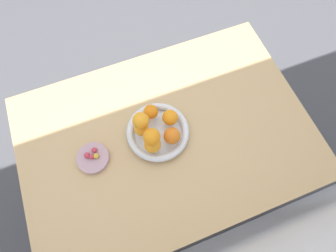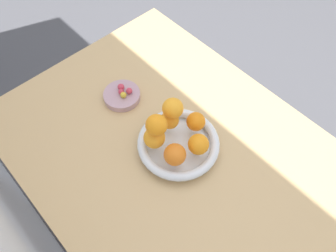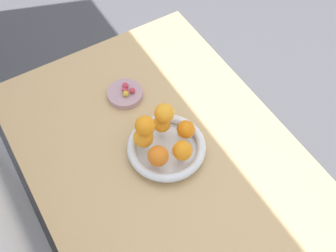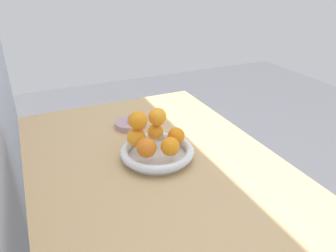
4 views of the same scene
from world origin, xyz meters
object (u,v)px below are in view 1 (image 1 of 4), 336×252
object	(u,v)px
candy_ball_3	(94,150)
fruit_bowl	(158,132)
orange_0	(151,112)
candy_ball_2	(92,157)
orange_1	(141,129)
orange_5	(152,137)
dining_table	(167,142)
candy_dish	(93,158)
orange_2	(152,145)
orange_3	(172,136)
candy_ball_1	(87,155)
candy_ball_0	(96,156)
orange_4	(170,118)
orange_6	(141,121)

from	to	relation	value
candy_ball_3	fruit_bowl	bearing A→B (deg)	176.60
orange_0	candy_ball_2	world-z (taller)	orange_0
orange_1	orange_5	distance (m)	0.09
candy_ball_2	candy_ball_3	xyz separation A→B (m)	(-0.02, -0.02, 0.00)
dining_table	candy_dish	distance (m)	0.30
orange_2	orange_3	xyz separation A→B (m)	(-0.08, -0.01, 0.00)
candy_ball_1	orange_2	bearing A→B (deg)	165.58
candy_ball_1	fruit_bowl	bearing A→B (deg)	179.11
candy_ball_0	orange_3	bearing A→B (deg)	171.80
fruit_bowl	orange_0	xyz separation A→B (m)	(0.00, -0.07, 0.05)
fruit_bowl	candy_ball_0	xyz separation A→B (m)	(0.24, 0.01, 0.01)
orange_1	candy_ball_1	size ratio (longest dim) A/B	2.44
fruit_bowl	orange_2	size ratio (longest dim) A/B	3.91
orange_1	orange_4	world-z (taller)	orange_4
orange_4	candy_ball_2	bearing A→B (deg)	4.68
candy_ball_2	candy_ball_0	bearing A→B (deg)	168.01
fruit_bowl	orange_5	size ratio (longest dim) A/B	4.03
orange_2	orange_4	distance (m)	0.12
candy_ball_3	dining_table	bearing A→B (deg)	173.57
dining_table	orange_2	world-z (taller)	orange_2
candy_dish	candy_ball_1	world-z (taller)	candy_ball_1
orange_6	candy_ball_0	distance (m)	0.21
orange_4	orange_6	bearing A→B (deg)	-1.99
candy_ball_0	candy_ball_2	bearing A→B (deg)	-11.99
orange_1	orange_3	distance (m)	0.11
orange_4	orange_5	distance (m)	0.13
orange_1	candy_ball_2	distance (m)	0.20
dining_table	candy_ball_1	size ratio (longest dim) A/B	50.71
dining_table	orange_0	xyz separation A→B (m)	(0.03, -0.08, 0.16)
orange_4	orange_6	xyz separation A→B (m)	(0.11, -0.00, 0.05)
candy_ball_2	orange_3	bearing A→B (deg)	171.59
orange_2	candy_ball_0	bearing A→B (deg)	-12.73
candy_ball_2	orange_2	bearing A→B (deg)	167.33
candy_dish	candy_ball_3	bearing A→B (deg)	-126.74
candy_dish	candy_ball_1	distance (m)	0.03
candy_dish	orange_5	bearing A→B (deg)	169.19
fruit_bowl	candy_ball_2	world-z (taller)	same
candy_dish	orange_0	bearing A→B (deg)	-163.91
orange_3	dining_table	bearing A→B (deg)	-75.78
orange_1	candy_ball_1	xyz separation A→B (m)	(0.21, 0.01, -0.03)
orange_2	candy_ball_2	xyz separation A→B (m)	(0.21, -0.05, -0.04)
candy_ball_1	orange_1	bearing A→B (deg)	-176.51
orange_3	candy_ball_3	world-z (taller)	orange_3
orange_3	orange_5	bearing A→B (deg)	-1.15
dining_table	orange_3	distance (m)	0.16
dining_table	candy_ball_0	size ratio (longest dim) A/B	56.01
candy_dish	orange_3	distance (m)	0.30
orange_1	fruit_bowl	bearing A→B (deg)	162.75
candy_ball_1	candy_ball_2	size ratio (longest dim) A/B	1.23
candy_ball_2	orange_1	bearing A→B (deg)	-173.27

